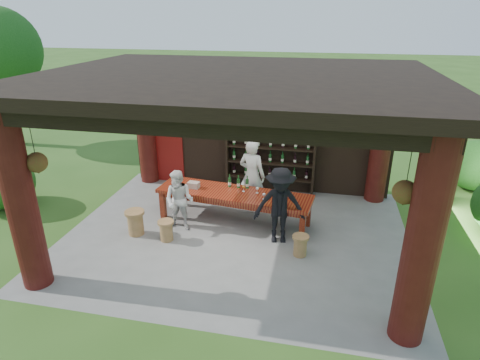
% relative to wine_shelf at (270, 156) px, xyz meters
% --- Properties ---
extents(ground, '(90.00, 90.00, 0.00)m').
position_rel_wine_shelf_xyz_m(ground, '(-0.39, -2.45, -1.05)').
color(ground, '#2D5119').
rests_on(ground, ground).
extents(pavilion, '(7.50, 6.00, 3.60)m').
position_rel_wine_shelf_xyz_m(pavilion, '(-0.40, -2.02, 1.08)').
color(pavilion, slate).
rests_on(pavilion, ground).
extents(wine_shelf, '(2.37, 0.36, 2.08)m').
position_rel_wine_shelf_xyz_m(wine_shelf, '(0.00, 0.00, 0.00)').
color(wine_shelf, black).
rests_on(wine_shelf, ground).
extents(tasting_table, '(3.66, 1.35, 0.75)m').
position_rel_wine_shelf_xyz_m(tasting_table, '(-0.57, -1.85, -0.41)').
color(tasting_table, '#59120C').
rests_on(tasting_table, ground).
extents(stool_near_left, '(0.35, 0.35, 0.46)m').
position_rel_wine_shelf_xyz_m(stool_near_left, '(-1.81, -2.98, -0.80)').
color(stool_near_left, brown).
rests_on(stool_near_left, ground).
extents(stool_near_right, '(0.34, 0.34, 0.44)m').
position_rel_wine_shelf_xyz_m(stool_near_right, '(1.05, -2.97, -0.81)').
color(stool_near_right, brown).
rests_on(stool_near_right, ground).
extents(stool_far_left, '(0.43, 0.43, 0.57)m').
position_rel_wine_shelf_xyz_m(stool_far_left, '(-2.56, -2.87, -0.75)').
color(stool_far_left, brown).
rests_on(stool_far_left, ground).
extents(host, '(0.76, 0.61, 1.83)m').
position_rel_wine_shelf_xyz_m(host, '(-0.27, -1.19, -0.13)').
color(host, silver).
rests_on(host, ground).
extents(guest_woman, '(0.71, 0.57, 1.40)m').
position_rel_wine_shelf_xyz_m(guest_woman, '(-1.68, -2.43, -0.35)').
color(guest_woman, silver).
rests_on(guest_woman, ground).
extents(guest_man, '(1.17, 0.79, 1.67)m').
position_rel_wine_shelf_xyz_m(guest_man, '(0.56, -2.51, -0.21)').
color(guest_man, black).
rests_on(guest_man, ground).
extents(table_bottles, '(0.50, 0.10, 0.31)m').
position_rel_wine_shelf_xyz_m(table_bottles, '(-0.53, -1.56, -0.14)').
color(table_bottles, '#194C1E').
rests_on(table_bottles, tasting_table).
extents(table_glasses, '(1.00, 0.39, 0.15)m').
position_rel_wine_shelf_xyz_m(table_glasses, '(0.08, -1.92, -0.22)').
color(table_glasses, silver).
rests_on(table_glasses, tasting_table).
extents(napkin_basket, '(0.28, 0.21, 0.14)m').
position_rel_wine_shelf_xyz_m(napkin_basket, '(-1.55, -1.80, -0.23)').
color(napkin_basket, '#BF6672').
rests_on(napkin_basket, tasting_table).
extents(shrubs, '(14.66, 8.88, 1.36)m').
position_rel_wine_shelf_xyz_m(shrubs, '(1.95, -2.13, -0.50)').
color(shrubs, '#194C14').
rests_on(shrubs, ground).
extents(trees, '(21.30, 9.70, 4.80)m').
position_rel_wine_shelf_xyz_m(trees, '(2.33, -0.61, 2.32)').
color(trees, '#3F2819').
rests_on(trees, ground).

